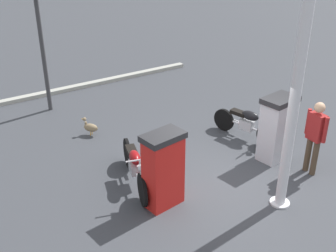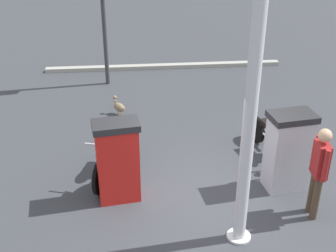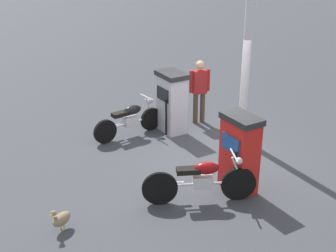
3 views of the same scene
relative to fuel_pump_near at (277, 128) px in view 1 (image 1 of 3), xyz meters
The scene contains 10 objects.
ground_plane 1.77m from the fuel_pump_near, 93.68° to the left, with size 120.00×120.00×0.00m, color #383A3F.
fuel_pump_near is the anchor object (origin of this frame).
fuel_pump_far 3.15m from the fuel_pump_near, 90.00° to the left, with size 0.58×0.86×1.58m.
motorcycle_near_pump 1.15m from the fuel_pump_near, ahead, with size 1.92×0.63×0.94m.
motorcycle_far_pump 3.41m from the fuel_pump_near, 74.67° to the left, with size 2.09×0.87×0.98m.
attendant_person 0.93m from the fuel_pump_near, 167.48° to the right, with size 0.58×0.25×1.70m.
wandering_duck 4.71m from the fuel_pump_near, 41.30° to the left, with size 0.45×0.39×0.49m.
roadside_traffic_light 6.85m from the fuel_pump_near, 31.22° to the left, with size 0.40×0.30×4.03m.
canopy_support_pole 2.21m from the fuel_pump_near, 137.36° to the left, with size 0.40×0.40×4.28m.
road_edge_kerb 7.01m from the fuel_pump_near, 13.04° to the left, with size 0.41×7.53×0.12m.
Camera 1 is at (-5.66, 5.40, 5.21)m, focal length 45.29 mm.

